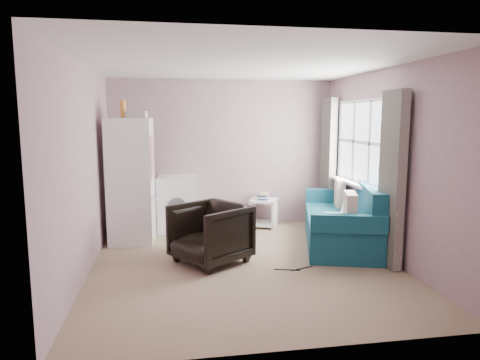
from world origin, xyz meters
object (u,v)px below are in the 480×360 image
(armchair, at_px, (210,230))
(side_table, at_px, (264,211))
(sofa, at_px, (344,222))
(fridge, at_px, (131,180))
(washing_machine, at_px, (178,202))

(armchair, bearing_deg, side_table, 112.78)
(side_table, bearing_deg, sofa, -52.20)
(armchair, relative_size, fridge, 0.40)
(fridge, bearing_deg, washing_machine, 44.09)
(armchair, distance_m, sofa, 2.08)
(armchair, height_order, sofa, sofa)
(sofa, bearing_deg, armchair, -150.40)
(side_table, bearing_deg, washing_machine, 179.55)
(armchair, xyz_separation_m, sofa, (2.02, 0.47, -0.08))
(side_table, bearing_deg, armchair, -122.47)
(armchair, bearing_deg, washing_machine, 157.82)
(armchair, distance_m, side_table, 2.01)
(washing_machine, height_order, side_table, washing_machine)
(armchair, relative_size, side_table, 1.44)
(washing_machine, relative_size, sofa, 0.40)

